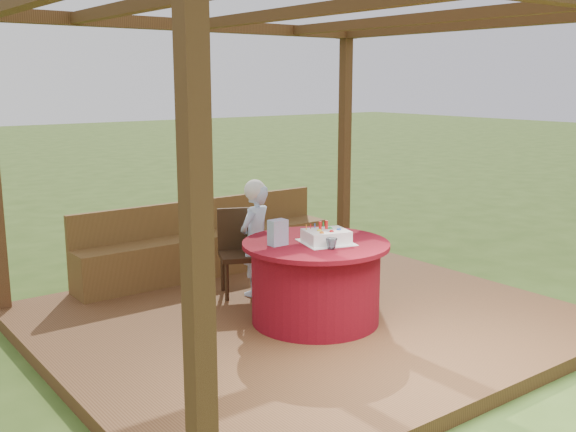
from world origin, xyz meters
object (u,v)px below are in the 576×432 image
(gift_bag, at_px, (278,233))
(birthday_cake, at_px, (326,236))
(bench, at_px, (208,249))
(chair, at_px, (239,248))
(drinking_glass, at_px, (332,244))
(table, at_px, (316,281))
(elderly_woman, at_px, (255,236))

(gift_bag, bearing_deg, birthday_cake, -25.37)
(bench, height_order, gift_bag, gift_bag)
(chair, xyz_separation_m, drinking_glass, (0.04, -1.37, 0.31))
(table, bearing_deg, drinking_glass, -101.15)
(elderly_woman, bearing_deg, bench, 89.93)
(chair, bearing_deg, birthday_cake, -82.94)
(gift_bag, relative_size, drinking_glass, 2.24)
(table, height_order, chair, chair)
(bench, distance_m, birthday_cake, 2.03)
(bench, height_order, elderly_woman, elderly_woman)
(table, relative_size, drinking_glass, 13.06)
(bench, distance_m, chair, 0.82)
(bench, xyz_separation_m, elderly_woman, (-0.00, -0.93, 0.33))
(chair, height_order, elderly_woman, elderly_woman)
(gift_bag, height_order, drinking_glass, gift_bag)
(elderly_woman, height_order, gift_bag, elderly_woman)
(table, distance_m, chair, 1.10)
(elderly_woman, distance_m, gift_bag, 0.95)
(table, relative_size, gift_bag, 5.83)
(bench, distance_m, gift_bag, 1.90)
(gift_bag, xyz_separation_m, drinking_glass, (0.28, -0.38, -0.06))
(birthday_cake, bearing_deg, chair, 97.06)
(bench, height_order, drinking_glass, drinking_glass)
(drinking_glass, bearing_deg, birthday_cake, 61.19)
(elderly_woman, xyz_separation_m, gift_bag, (-0.34, -0.85, 0.24))
(gift_bag, bearing_deg, drinking_glass, -53.97)
(birthday_cake, xyz_separation_m, gift_bag, (-0.38, 0.18, 0.05))
(table, relative_size, elderly_woman, 1.11)
(chair, height_order, drinking_glass, chair)
(gift_bag, bearing_deg, chair, 76.09)
(drinking_glass, bearing_deg, gift_bag, 126.27)
(chair, relative_size, elderly_woman, 0.73)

